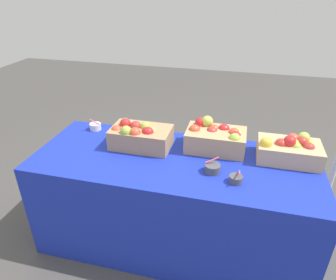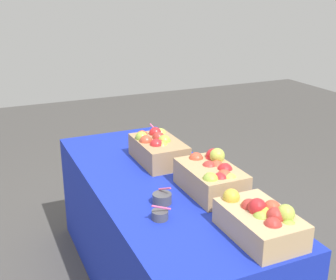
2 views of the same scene
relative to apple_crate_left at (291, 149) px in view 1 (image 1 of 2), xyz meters
The scene contains 8 objects.
ground_plane 1.12m from the apple_crate_left, 166.89° to the right, with size 10.00×10.00×0.00m, color #474442.
table 0.88m from the apple_crate_left, 166.89° to the right, with size 1.90×0.76×0.74m, color #192DB7.
apple_crate_left is the anchor object (origin of this frame).
apple_crate_middle 0.49m from the apple_crate_left, behind, with size 0.40×0.25×0.21m.
apple_crate_right 1.02m from the apple_crate_left, behind, with size 0.42×0.25×0.19m.
sample_bowl_near 1.45m from the apple_crate_left, behind, with size 0.09×0.09×0.10m.
sample_bowl_mid 0.48m from the apple_crate_left, 133.51° to the right, with size 0.08×0.10×0.09m.
sample_bowl_far 0.55m from the apple_crate_left, 150.29° to the right, with size 0.10×0.10×0.10m.
Camera 1 is at (0.38, -1.68, 1.80)m, focal length 32.36 mm.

